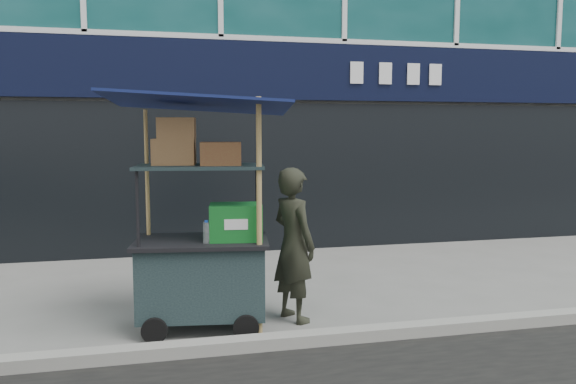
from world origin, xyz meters
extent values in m
plane|color=slate|center=(0.00, 0.00, 0.00)|extent=(80.00, 80.00, 0.00)
cube|color=gray|center=(0.00, -0.20, 0.06)|extent=(80.00, 0.18, 0.12)
cube|color=black|center=(0.00, 3.86, 2.90)|extent=(15.68, 0.06, 0.90)
cube|color=black|center=(0.00, 3.90, 1.20)|extent=(15.68, 0.04, 2.40)
cube|color=black|center=(-0.59, 0.48, 0.51)|extent=(1.30, 0.86, 0.71)
cylinder|color=black|center=(-1.06, 0.16, 0.12)|extent=(0.25, 0.08, 0.24)
cylinder|color=black|center=(-0.22, 0.05, 0.12)|extent=(0.25, 0.08, 0.24)
cube|color=black|center=(-0.59, 0.48, 0.88)|extent=(1.39, 0.95, 0.04)
cylinder|color=black|center=(-1.18, 0.25, 1.24)|extent=(0.03, 0.03, 0.76)
cylinder|color=black|center=(-0.08, 0.10, 1.24)|extent=(0.03, 0.03, 0.76)
cylinder|color=black|center=(-1.10, 0.85, 1.24)|extent=(0.03, 0.03, 0.76)
cylinder|color=black|center=(0.00, 0.70, 1.24)|extent=(0.03, 0.03, 0.76)
cube|color=black|center=(-0.59, 0.48, 1.62)|extent=(1.30, 0.86, 0.03)
cylinder|color=olive|center=(-0.08, 0.10, 1.14)|extent=(0.06, 0.06, 2.27)
cylinder|color=olive|center=(-1.10, 0.85, 1.09)|extent=(0.05, 0.05, 2.17)
cube|color=#0B0F42|center=(-0.59, 0.48, 2.22)|extent=(1.86, 1.43, 0.20)
cube|color=#0E5B21|center=(-0.26, 0.38, 1.08)|extent=(0.55, 0.42, 0.35)
cylinder|color=silver|center=(-0.56, 0.27, 1.00)|extent=(0.07, 0.07, 0.20)
cylinder|color=#1845B5|center=(-0.56, 0.27, 1.11)|extent=(0.04, 0.04, 0.02)
cube|color=brown|center=(-0.83, 0.56, 1.76)|extent=(0.44, 0.35, 0.25)
cube|color=olive|center=(-0.40, 0.40, 1.74)|extent=(0.42, 0.33, 0.22)
cube|color=brown|center=(-0.81, 0.54, 1.99)|extent=(0.39, 0.31, 0.20)
imported|color=#27291E|center=(0.36, 0.53, 0.80)|extent=(0.58, 0.69, 1.59)
camera|label=1|loc=(-0.97, -5.00, 1.97)|focal=35.00mm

